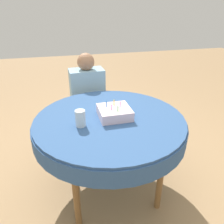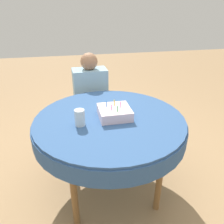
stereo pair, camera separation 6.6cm
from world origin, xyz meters
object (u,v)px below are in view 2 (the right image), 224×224
(chair, at_px, (90,104))
(birthday_cake, at_px, (114,112))
(person, at_px, (91,92))
(drinking_glass, at_px, (80,118))

(chair, relative_size, birthday_cake, 3.31)
(person, bearing_deg, drinking_glass, -103.39)
(drinking_glass, bearing_deg, birthday_cake, 15.66)
(person, xyz_separation_m, birthday_cake, (0.10, -0.82, 0.12))
(birthday_cake, bearing_deg, drinking_glass, -164.34)
(chair, xyz_separation_m, drinking_glass, (-0.18, -0.99, 0.34))
(person, height_order, birthday_cake, person)
(person, distance_m, birthday_cake, 0.84)
(chair, xyz_separation_m, person, (0.00, -0.09, 0.20))
(birthday_cake, distance_m, drinking_glass, 0.30)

